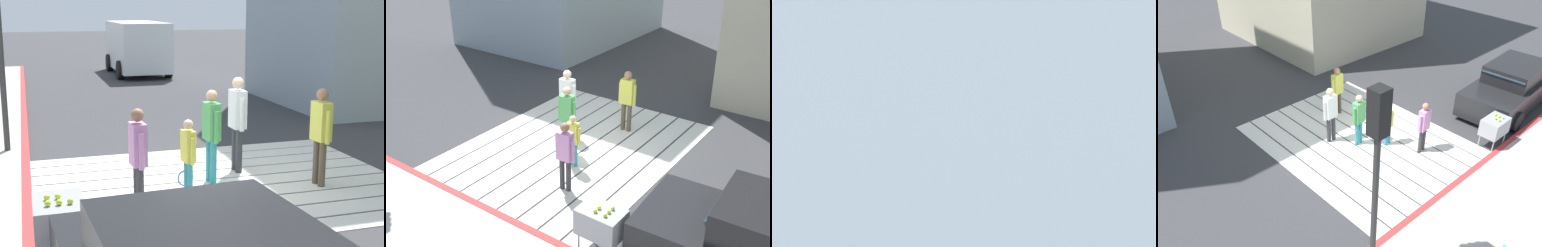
% 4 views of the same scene
% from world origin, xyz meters
% --- Properties ---
extents(ground_plane, '(120.00, 120.00, 0.00)m').
position_xyz_m(ground_plane, '(0.00, 0.00, 0.00)').
color(ground_plane, '#38383A').
extents(crosswalk_stripes, '(6.40, 4.90, 0.01)m').
position_xyz_m(crosswalk_stripes, '(0.00, 0.00, 0.01)').
color(crosswalk_stripes, silver).
rests_on(crosswalk_stripes, ground).
extents(sidewalk_west, '(4.80, 40.00, 0.12)m').
position_xyz_m(sidewalk_west, '(-5.60, 0.00, 0.06)').
color(sidewalk_west, '#ADA8A0').
rests_on(sidewalk_west, ground).
extents(curb_painted, '(0.16, 40.00, 0.13)m').
position_xyz_m(curb_painted, '(-3.25, 0.00, 0.07)').
color(curb_painted, '#BC3333').
rests_on(curb_painted, ground).
extents(car_parked_near_curb, '(2.18, 4.40, 1.57)m').
position_xyz_m(car_parked_near_curb, '(-2.00, -5.35, 0.73)').
color(car_parked_near_curb, black).
rests_on(car_parked_near_curb, ground).
extents(traffic_light_corner, '(0.39, 0.28, 4.24)m').
position_xyz_m(traffic_light_corner, '(-3.58, 3.08, 3.04)').
color(traffic_light_corner, '#2D2D2D').
rests_on(traffic_light_corner, ground).
extents(tennis_ball_cart, '(0.56, 0.80, 1.02)m').
position_xyz_m(tennis_ball_cart, '(-2.90, -2.71, 0.70)').
color(tennis_ball_cart, '#99999E').
rests_on(tennis_ball_cart, ground).
extents(pedestrian_adult_lead, '(0.23, 0.48, 1.61)m').
position_xyz_m(pedestrian_adult_lead, '(-1.64, -0.97, 0.94)').
color(pedestrian_adult_lead, '#333338').
rests_on(pedestrian_adult_lead, ground).
extents(pedestrian_adult_trailing, '(0.24, 0.52, 1.79)m').
position_xyz_m(pedestrian_adult_trailing, '(0.56, 0.63, 1.04)').
color(pedestrian_adult_trailing, '#333338').
rests_on(pedestrian_adult_trailing, ground).
extents(pedestrian_adult_side, '(0.25, 0.49, 1.66)m').
position_xyz_m(pedestrian_adult_side, '(-0.12, 0.13, 0.97)').
color(pedestrian_adult_side, teal).
rests_on(pedestrian_adult_side, ground).
extents(pedestrian_teen_behind, '(0.24, 0.50, 1.71)m').
position_xyz_m(pedestrian_teen_behind, '(1.62, -0.55, 0.99)').
color(pedestrian_teen_behind, brown).
rests_on(pedestrian_teen_behind, ground).
extents(pedestrian_child_with_racket, '(0.28, 0.41, 1.30)m').
position_xyz_m(pedestrian_child_with_racket, '(-0.73, -0.49, 0.73)').
color(pedestrian_child_with_racket, teal).
rests_on(pedestrian_child_with_racket, ground).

